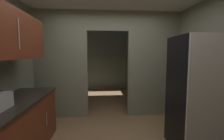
% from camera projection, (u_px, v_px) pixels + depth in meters
% --- Properties ---
extents(kitchen_partition, '(3.55, 0.12, 2.59)m').
position_uv_depth(kitchen_partition, '(109.00, 62.00, 3.78)').
color(kitchen_partition, gray).
rests_on(kitchen_partition, ground).
extents(adjoining_room_shell, '(3.55, 3.25, 2.59)m').
position_uv_depth(adjoining_room_shell, '(106.00, 61.00, 5.94)').
color(adjoining_room_shell, gray).
rests_on(adjoining_room_shell, ground).
extents(refrigerator, '(0.80, 0.73, 1.83)m').
position_uv_depth(refrigerator, '(199.00, 93.00, 2.46)').
color(refrigerator, black).
rests_on(refrigerator, ground).
extents(lower_cabinet_run, '(0.68, 1.99, 0.88)m').
position_uv_depth(lower_cabinet_run, '(11.00, 134.00, 2.10)').
color(lower_cabinet_run, maroon).
rests_on(lower_cabinet_run, ground).
extents(upper_cabinet_counterside, '(0.36, 1.79, 0.67)m').
position_uv_depth(upper_cabinet_counterside, '(4.00, 34.00, 1.97)').
color(upper_cabinet_counterside, maroon).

